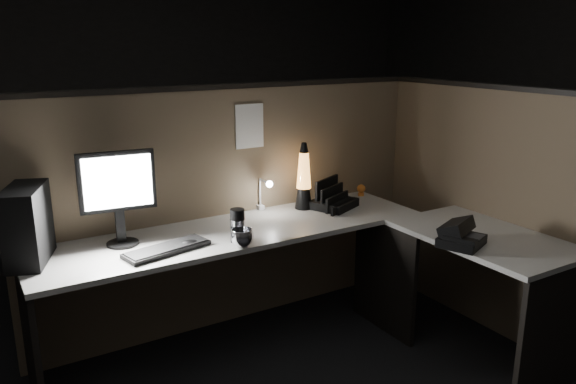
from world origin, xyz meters
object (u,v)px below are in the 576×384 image
keyboard (167,249)px  desk_phone (459,235)px  pc_tower (27,225)px  monitor (118,189)px  lava_lamp (304,181)px

keyboard → desk_phone: bearing=-39.8°
pc_tower → monitor: size_ratio=0.75×
desk_phone → monitor: bearing=126.0°
pc_tower → keyboard: size_ratio=0.84×
pc_tower → lava_lamp: 1.63m
lava_lamp → pc_tower: bearing=-177.6°
monitor → keyboard: monitor is taller
keyboard → desk_phone: size_ratio=1.56×
pc_tower → desk_phone: 2.19m
pc_tower → desk_phone: pc_tower is taller
keyboard → lava_lamp: (1.02, 0.28, 0.17)m
pc_tower → desk_phone: (1.98, -0.93, -0.14)m
keyboard → desk_phone: desk_phone is taller
pc_tower → keyboard: bearing=1.2°
desk_phone → lava_lamp: bearing=86.6°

